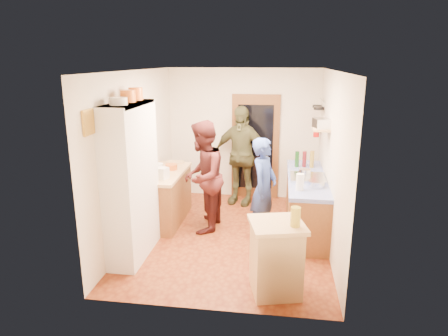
% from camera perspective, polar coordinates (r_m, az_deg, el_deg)
% --- Properties ---
extents(floor, '(3.00, 4.00, 0.02)m').
position_cam_1_polar(floor, '(6.55, 0.92, -9.71)').
color(floor, brown).
rests_on(floor, ground).
extents(ceiling, '(3.00, 4.00, 0.02)m').
position_cam_1_polar(ceiling, '(5.94, 1.03, 13.86)').
color(ceiling, silver).
rests_on(ceiling, ground).
extents(wall_back, '(3.00, 0.02, 2.60)m').
position_cam_1_polar(wall_back, '(8.07, 2.77, 4.86)').
color(wall_back, beige).
rests_on(wall_back, ground).
extents(wall_front, '(3.00, 0.02, 2.60)m').
position_cam_1_polar(wall_front, '(4.21, -2.46, -4.99)').
color(wall_front, beige).
rests_on(wall_front, ground).
extents(wall_left, '(0.02, 4.00, 2.60)m').
position_cam_1_polar(wall_left, '(6.47, -12.41, 1.91)').
color(wall_left, beige).
rests_on(wall_left, ground).
extents(wall_right, '(0.02, 4.00, 2.60)m').
position_cam_1_polar(wall_right, '(6.12, 15.15, 0.96)').
color(wall_right, beige).
rests_on(wall_right, ground).
extents(door_frame, '(0.95, 0.06, 2.10)m').
position_cam_1_polar(door_frame, '(8.06, 4.49, 3.01)').
color(door_frame, brown).
rests_on(door_frame, ground).
extents(door_glass, '(0.70, 0.02, 1.70)m').
position_cam_1_polar(door_glass, '(8.03, 4.47, 2.96)').
color(door_glass, black).
rests_on(door_glass, door_frame).
extents(hutch_body, '(0.40, 1.20, 2.20)m').
position_cam_1_polar(hutch_body, '(5.73, -13.08, -1.95)').
color(hutch_body, silver).
rests_on(hutch_body, ground).
extents(hutch_top_shelf, '(0.40, 1.14, 0.04)m').
position_cam_1_polar(hutch_top_shelf, '(5.52, -13.76, 8.84)').
color(hutch_top_shelf, silver).
rests_on(hutch_top_shelf, hutch_body).
extents(plate_stack, '(0.23, 0.23, 0.09)m').
position_cam_1_polar(plate_stack, '(5.27, -14.86, 9.21)').
color(plate_stack, white).
rests_on(plate_stack, hutch_top_shelf).
extents(orange_pot_a, '(0.20, 0.20, 0.16)m').
position_cam_1_polar(orange_pot_a, '(5.57, -13.56, 9.95)').
color(orange_pot_a, orange).
rests_on(orange_pot_a, hutch_top_shelf).
extents(orange_pot_b, '(0.20, 0.20, 0.18)m').
position_cam_1_polar(orange_pot_b, '(5.84, -12.50, 10.31)').
color(orange_pot_b, orange).
rests_on(orange_pot_b, hutch_top_shelf).
extents(left_counter_base, '(0.60, 1.40, 0.85)m').
position_cam_1_polar(left_counter_base, '(7.03, -8.37, -4.26)').
color(left_counter_base, brown).
rests_on(left_counter_base, ground).
extents(left_counter_top, '(0.64, 1.44, 0.05)m').
position_cam_1_polar(left_counter_top, '(6.89, -8.51, -0.74)').
color(left_counter_top, tan).
rests_on(left_counter_top, left_counter_base).
extents(toaster, '(0.28, 0.23, 0.18)m').
position_cam_1_polar(toaster, '(6.50, -9.07, -0.69)').
color(toaster, white).
rests_on(toaster, left_counter_top).
extents(kettle, '(0.20, 0.20, 0.19)m').
position_cam_1_polar(kettle, '(6.71, -9.40, -0.16)').
color(kettle, white).
rests_on(kettle, left_counter_top).
extents(orange_bowl, '(0.25, 0.25, 0.09)m').
position_cam_1_polar(orange_bowl, '(7.00, -7.53, 0.17)').
color(orange_bowl, orange).
rests_on(orange_bowl, left_counter_top).
extents(chopping_board, '(0.32, 0.25, 0.02)m').
position_cam_1_polar(chopping_board, '(7.45, -7.03, 0.84)').
color(chopping_board, tan).
rests_on(chopping_board, left_counter_top).
extents(right_counter_base, '(0.60, 2.20, 0.84)m').
position_cam_1_polar(right_counter_base, '(6.82, 11.57, -5.08)').
color(right_counter_base, brown).
rests_on(right_counter_base, ground).
extents(right_counter_top, '(0.62, 2.22, 0.06)m').
position_cam_1_polar(right_counter_top, '(6.68, 11.77, -1.46)').
color(right_counter_top, '#0924B3').
rests_on(right_counter_top, right_counter_base).
extents(hob, '(0.55, 0.58, 0.04)m').
position_cam_1_polar(hob, '(6.56, 11.85, -1.32)').
color(hob, silver).
rests_on(hob, right_counter_top).
extents(pot_on_hob, '(0.18, 0.18, 0.12)m').
position_cam_1_polar(pot_on_hob, '(6.52, 11.46, -0.67)').
color(pot_on_hob, silver).
rests_on(pot_on_hob, hob).
extents(bottle_a, '(0.09, 0.09, 0.28)m').
position_cam_1_polar(bottle_a, '(7.20, 10.39, 1.25)').
color(bottle_a, '#143F14').
rests_on(bottle_a, right_counter_top).
extents(bottle_b, '(0.08, 0.08, 0.28)m').
position_cam_1_polar(bottle_b, '(7.24, 11.41, 1.26)').
color(bottle_b, '#591419').
rests_on(bottle_b, right_counter_top).
extents(bottle_c, '(0.08, 0.08, 0.30)m').
position_cam_1_polar(bottle_c, '(7.21, 12.46, 1.22)').
color(bottle_c, olive).
rests_on(bottle_c, right_counter_top).
extents(paper_towel, '(0.14, 0.14, 0.25)m').
position_cam_1_polar(paper_towel, '(5.93, 10.80, -1.99)').
color(paper_towel, white).
rests_on(paper_towel, right_counter_top).
extents(mixing_bowl, '(0.26, 0.26, 0.10)m').
position_cam_1_polar(mixing_bowl, '(6.16, 13.02, -2.22)').
color(mixing_bowl, silver).
rests_on(mixing_bowl, right_counter_top).
extents(island_base, '(0.66, 0.66, 0.86)m').
position_cam_1_polar(island_base, '(4.96, 7.41, -12.85)').
color(island_base, tan).
rests_on(island_base, ground).
extents(island_top, '(0.75, 0.75, 0.05)m').
position_cam_1_polar(island_top, '(4.76, 7.60, -8.01)').
color(island_top, tan).
rests_on(island_top, island_base).
extents(cutting_board, '(0.41, 0.36, 0.02)m').
position_cam_1_polar(cutting_board, '(4.79, 6.88, -7.70)').
color(cutting_board, white).
rests_on(cutting_board, island_top).
extents(oil_jar, '(0.14, 0.14, 0.23)m').
position_cam_1_polar(oil_jar, '(4.65, 10.17, -6.87)').
color(oil_jar, '#AD9E2D').
rests_on(oil_jar, island_top).
extents(pan_rail, '(0.02, 0.65, 0.02)m').
position_cam_1_polar(pan_rail, '(7.49, 13.83, 9.43)').
color(pan_rail, silver).
rests_on(pan_rail, wall_right).
extents(pan_hang_a, '(0.18, 0.18, 0.05)m').
position_cam_1_polar(pan_hang_a, '(7.32, 13.42, 8.30)').
color(pan_hang_a, black).
rests_on(pan_hang_a, pan_rail).
extents(pan_hang_b, '(0.16, 0.16, 0.05)m').
position_cam_1_polar(pan_hang_b, '(7.52, 13.28, 8.34)').
color(pan_hang_b, black).
rests_on(pan_hang_b, pan_rail).
extents(pan_hang_c, '(0.17, 0.17, 0.05)m').
position_cam_1_polar(pan_hang_c, '(7.72, 13.16, 8.59)').
color(pan_hang_c, black).
rests_on(pan_hang_c, pan_rail).
extents(wall_shelf, '(0.26, 0.42, 0.03)m').
position_cam_1_polar(wall_shelf, '(6.46, 13.71, 5.43)').
color(wall_shelf, tan).
rests_on(wall_shelf, wall_right).
extents(radio, '(0.28, 0.34, 0.15)m').
position_cam_1_polar(radio, '(6.45, 13.76, 6.21)').
color(radio, silver).
rests_on(radio, wall_shelf).
extents(ext_bracket, '(0.06, 0.10, 0.04)m').
position_cam_1_polar(ext_bracket, '(7.74, 13.50, 5.14)').
color(ext_bracket, black).
rests_on(ext_bracket, wall_right).
extents(fire_extinguisher, '(0.11, 0.11, 0.32)m').
position_cam_1_polar(fire_extinguisher, '(7.73, 13.08, 5.52)').
color(fire_extinguisher, red).
rests_on(fire_extinguisher, wall_right).
extents(picture_frame, '(0.03, 0.25, 0.30)m').
position_cam_1_polar(picture_frame, '(4.93, -18.82, 6.20)').
color(picture_frame, gold).
rests_on(picture_frame, wall_left).
extents(person_hob, '(0.55, 0.67, 1.60)m').
position_cam_1_polar(person_hob, '(6.28, 5.87, -2.96)').
color(person_hob, '#2B418B').
rests_on(person_hob, ground).
extents(person_left, '(0.75, 0.93, 1.83)m').
position_cam_1_polar(person_left, '(6.51, -2.68, -1.18)').
color(person_left, '#411817').
rests_on(person_left, ground).
extents(person_back, '(1.21, 0.77, 1.92)m').
position_cam_1_polar(person_back, '(7.69, 2.46, 1.78)').
color(person_back, '#424225').
rests_on(person_back, ground).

